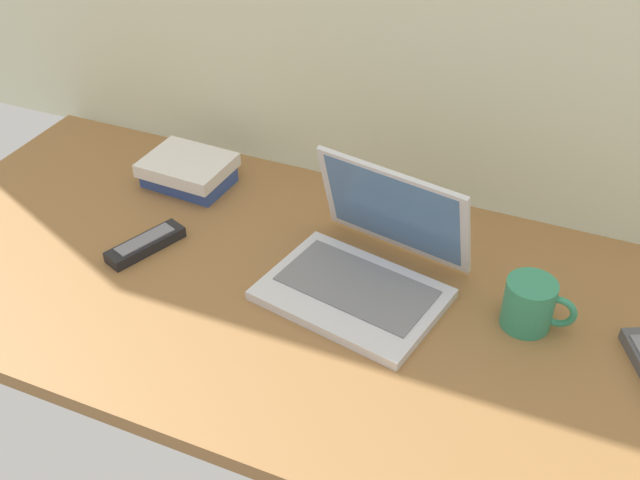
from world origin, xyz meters
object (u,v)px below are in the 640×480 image
book_stack (188,171)px  coffee_mug (530,304)px  laptop (367,265)px  remote_control_near (146,244)px

book_stack → coffee_mug: bearing=-11.6°
laptop → coffee_mug: (0.29, 0.01, 0.00)m
laptop → remote_control_near: size_ratio=2.13×
laptop → remote_control_near: bearing=-170.7°
laptop → coffee_mug: 0.29m
coffee_mug → remote_control_near: size_ratio=0.74×
laptop → book_stack: laptop is taller
book_stack → laptop: bearing=-19.3°
laptop → remote_control_near: 0.44m
remote_control_near → book_stack: 0.24m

